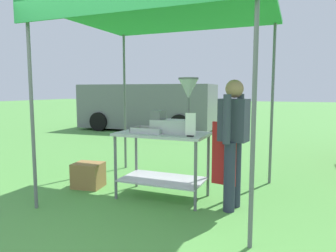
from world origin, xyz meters
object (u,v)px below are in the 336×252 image
menu_sign (190,126)px  stall_canopy (165,18)px  donut_cart (162,151)px  supply_crate (88,175)px  donut_tray (148,131)px  donut_fryer (177,112)px  van_grey (147,106)px  vendor (233,138)px

menu_sign → stall_canopy: bearing=147.7°
stall_canopy → donut_cart: (0.00, -0.10, -1.79)m
donut_cart → supply_crate: (-1.24, -0.01, -0.47)m
donut_tray → stall_canopy: bearing=36.5°
donut_tray → supply_crate: 1.28m
donut_cart → donut_tray: 0.33m
donut_fryer → menu_sign: size_ratio=2.50×
donut_tray → donut_fryer: size_ratio=0.60×
donut_cart → supply_crate: size_ratio=2.61×
stall_canopy → van_grey: stall_canopy is taller
donut_tray → supply_crate: bearing=178.1°
supply_crate → van_grey: bearing=108.8°
donut_tray → vendor: size_ratio=0.28×
donut_fryer → supply_crate: size_ratio=1.56×
stall_canopy → menu_sign: bearing=-32.3°
donut_cart → van_grey: van_grey is taller
stall_canopy → supply_crate: (-1.24, -0.11, -2.26)m
vendor → supply_crate: size_ratio=3.40×
donut_cart → menu_sign: size_ratio=4.19×
donut_cart → vendor: 1.00m
stall_canopy → vendor: bearing=-8.9°
donut_tray → supply_crate: donut_tray is taller
supply_crate → van_grey: van_grey is taller
donut_cart → van_grey: bearing=117.6°
donut_cart → supply_crate: donut_cart is taller
donut_tray → menu_sign: (0.66, -0.15, 0.11)m
donut_cart → supply_crate: 1.32m
donut_tray → vendor: 1.16m
menu_sign → vendor: vendor is taller
van_grey → menu_sign: bearing=-60.1°
vendor → donut_fryer: bearing=174.0°
donut_fryer → van_grey: (-3.74, 6.74, -0.31)m
donut_tray → menu_sign: 0.68m
donut_cart → donut_fryer: donut_fryer is taller
menu_sign → donut_cart: bearing=157.2°
donut_fryer → vendor: donut_fryer is taller
donut_cart → menu_sign: 0.63m
donut_tray → van_grey: 7.59m
stall_canopy → donut_fryer: stall_canopy is taller
donut_fryer → vendor: bearing=-6.0°
vendor → stall_canopy: bearing=171.1°
vendor → supply_crate: vendor is taller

